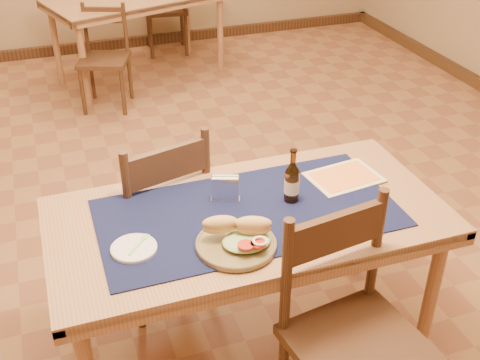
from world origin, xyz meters
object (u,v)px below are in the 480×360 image
object	(u,v)px
chair_main_near	(353,335)
back_table	(137,5)
sandwich_plate	(239,239)
napkin_holder	(225,189)
main_table	(248,230)
chair_main_far	(156,213)
beer_bottle	(292,182)

from	to	relation	value
chair_main_near	back_table	bearing A→B (deg)	90.21
sandwich_plate	napkin_holder	bearing A→B (deg)	80.91
main_table	chair_main_far	world-z (taller)	chair_main_far
main_table	sandwich_plate	xyz separation A→B (m)	(-0.11, -0.19, 0.12)
chair_main_near	sandwich_plate	bearing A→B (deg)	133.12
main_table	chair_main_near	distance (m)	0.60
main_table	sandwich_plate	distance (m)	0.25
chair_main_far	chair_main_near	distance (m)	1.13
chair_main_near	beer_bottle	distance (m)	0.65
beer_bottle	napkin_holder	world-z (taller)	beer_bottle
back_table	chair_main_far	bearing A→B (deg)	-99.44
napkin_holder	beer_bottle	bearing A→B (deg)	-20.70
beer_bottle	napkin_holder	distance (m)	0.28
main_table	napkin_holder	distance (m)	0.19
chair_main_near	main_table	bearing A→B (deg)	111.71
chair_main_far	napkin_holder	size ratio (longest dim) A/B	7.50
beer_bottle	napkin_holder	xyz separation A→B (m)	(-0.26, 0.10, -0.04)
main_table	sandwich_plate	size ratio (longest dim) A/B	5.28
chair_main_near	napkin_holder	bearing A→B (deg)	112.37
beer_bottle	chair_main_near	bearing A→B (deg)	-88.44
beer_bottle	napkin_holder	bearing A→B (deg)	159.30
sandwich_plate	chair_main_far	bearing A→B (deg)	105.39
sandwich_plate	main_table	bearing A→B (deg)	60.90
main_table	sandwich_plate	world-z (taller)	sandwich_plate
chair_main_far	sandwich_plate	xyz separation A→B (m)	(0.18, -0.67, 0.28)
main_table	chair_main_far	distance (m)	0.58
main_table	napkin_holder	bearing A→B (deg)	115.21
back_table	beer_bottle	distance (m)	3.40
back_table	napkin_holder	distance (m)	3.32
napkin_holder	back_table	bearing A→B (deg)	85.56
sandwich_plate	back_table	bearing A→B (deg)	85.15
main_table	chair_main_far	xyz separation A→B (m)	(-0.29, 0.47, -0.16)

